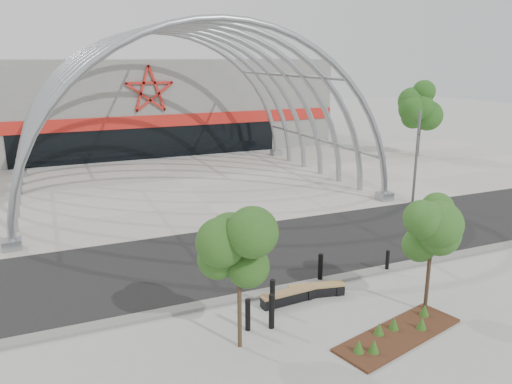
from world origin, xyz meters
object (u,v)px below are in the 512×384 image
(signal_pole, at_px, (416,156))
(bollard_2, at_px, (272,295))
(street_tree_0, at_px, (239,256))
(bench_0, at_px, (288,297))
(street_tree_1, at_px, (432,235))
(bench_1, at_px, (317,290))

(signal_pole, relative_size, bollard_2, 4.83)
(street_tree_0, xyz_separation_m, bench_0, (2.53, 1.85, -2.66))
(signal_pole, bearing_deg, bollard_2, -147.23)
(street_tree_1, height_order, bollard_2, street_tree_1)
(bench_1, distance_m, bollard_2, 1.96)
(street_tree_1, bearing_deg, bench_0, 149.88)
(signal_pole, distance_m, bench_1, 13.78)
(street_tree_0, bearing_deg, signal_pole, 33.95)
(bench_0, bearing_deg, bench_1, 3.07)
(street_tree_1, distance_m, bench_0, 5.23)
(street_tree_0, height_order, bench_0, street_tree_0)
(bench_0, bearing_deg, street_tree_1, -30.12)
(street_tree_0, distance_m, bench_1, 4.94)
(street_tree_0, relative_size, street_tree_1, 1.06)
(bench_0, height_order, bollard_2, bollard_2)
(bench_1, relative_size, bollard_2, 1.88)
(street_tree_1, xyz_separation_m, bench_1, (-2.82, 2.37, -2.49))
(street_tree_0, bearing_deg, street_tree_1, -4.00)
(bench_1, bearing_deg, bollard_2, -170.14)
(bench_1, bearing_deg, signal_pole, 35.96)
(bench_0, distance_m, bench_1, 1.16)
(bench_0, relative_size, bollard_2, 1.90)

